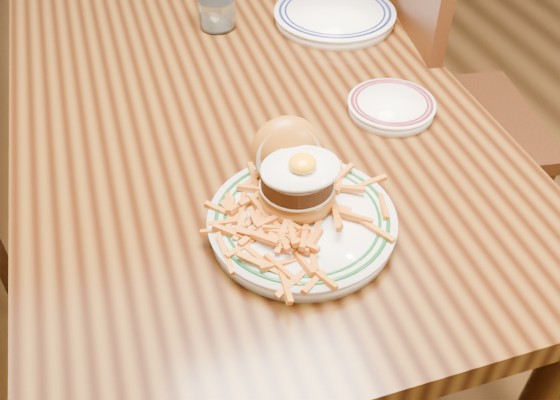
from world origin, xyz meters
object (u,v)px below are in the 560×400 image
object	(u,v)px
table	(226,95)
side_plate	(391,106)
chair_right	(436,111)
main_plate	(300,204)

from	to	relation	value
table	side_plate	size ratio (longest dim) A/B	9.93
chair_right	main_plate	world-z (taller)	chair_right
table	side_plate	distance (m)	0.39
main_plate	side_plate	bearing A→B (deg)	45.73
main_plate	chair_right	bearing A→B (deg)	47.87
table	chair_right	xyz separation A→B (m)	(0.56, 0.03, -0.18)
main_plate	table	bearing A→B (deg)	94.43
chair_right	side_plate	bearing A→B (deg)	53.79
table	main_plate	xyz separation A→B (m)	(-0.00, -0.50, 0.13)
chair_right	side_plate	size ratio (longest dim) A/B	5.60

